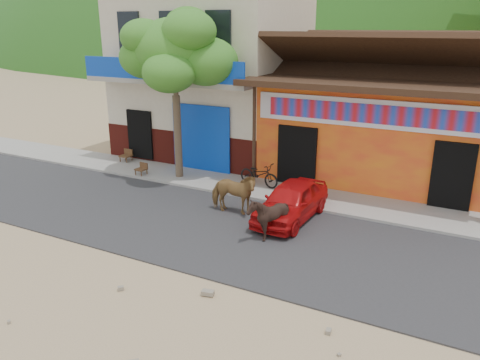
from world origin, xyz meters
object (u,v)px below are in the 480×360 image
object	(u,v)px
cow_tan	(233,193)
cafe_chair_left	(125,151)
cow_dark	(269,218)
cafe_chair_right	(141,164)
tree	(176,96)
scooter	(259,174)
red_car	(291,201)

from	to	relation	value
cow_tan	cafe_chair_left	bearing A→B (deg)	61.13
cow_dark	cafe_chair_right	size ratio (longest dim) A/B	1.52
cow_dark	cafe_chair_left	world-z (taller)	cow_dark
tree	cow_dark	world-z (taller)	tree
cow_tan	cow_dark	distance (m)	2.05
cow_dark	scooter	world-z (taller)	cow_dark
cow_dark	cow_tan	bearing A→B (deg)	-145.59
cow_dark	scooter	size ratio (longest dim) A/B	0.78
tree	scooter	world-z (taller)	tree
cow_tan	cafe_chair_left	xyz separation A→B (m)	(-6.54, 2.76, -0.12)
red_car	scooter	bearing A→B (deg)	136.86
cafe_chair_left	cow_dark	bearing A→B (deg)	-25.36
cow_tan	red_car	xyz separation A→B (m)	(1.72, 0.39, -0.09)
tree	cafe_chair_left	xyz separation A→B (m)	(-3.13, 0.66, -2.55)
tree	scooter	xyz separation A→B (m)	(3.10, 0.40, -2.59)
cow_dark	scooter	bearing A→B (deg)	-172.43
cow_tan	scooter	size ratio (longest dim) A/B	0.98
scooter	cafe_chair_right	size ratio (longest dim) A/B	1.94
cow_tan	red_car	world-z (taller)	cow_tan
cow_tan	cafe_chair_left	size ratio (longest dim) A/B	1.71
cow_tan	cafe_chair_right	world-z (taller)	cow_tan
scooter	cafe_chair_left	distance (m)	6.23
cow_tan	scooter	distance (m)	2.53
cow_tan	cafe_chair_right	distance (m)	5.08
tree	cow_tan	distance (m)	4.69
cow_dark	red_car	size ratio (longest dim) A/B	0.37
cow_tan	scooter	xyz separation A→B (m)	(-0.32, 2.50, -0.16)
cow_dark	cafe_chair_right	world-z (taller)	cow_dark
tree	cow_dark	size ratio (longest dim) A/B	4.90
scooter	cow_tan	bearing A→B (deg)	-162.96
cafe_chair_left	red_car	bearing A→B (deg)	-15.92
cow_tan	scooter	world-z (taller)	cow_tan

